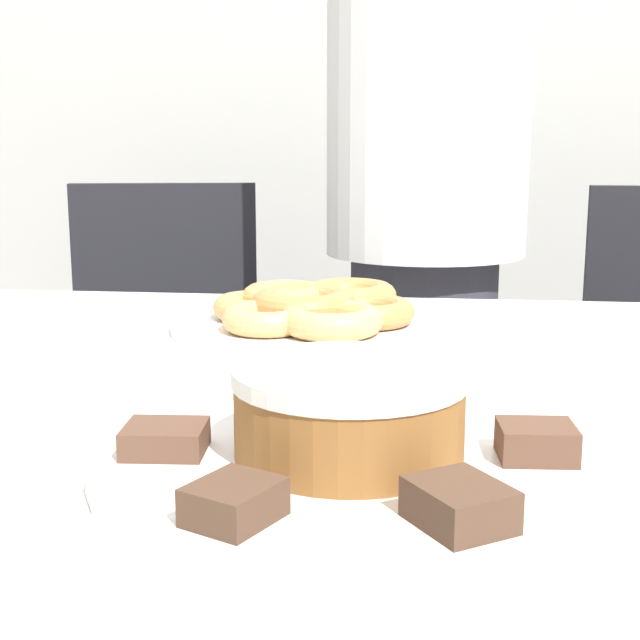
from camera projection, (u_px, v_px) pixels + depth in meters
name	position (u px, v px, depth m)	size (l,w,h in m)	color
wall_back	(383.00, 19.00, 2.29)	(8.00, 0.05, 2.60)	beige
table	(291.00, 480.00, 0.84)	(1.50, 1.05, 0.77)	silver
person_standing	(425.00, 230.00, 1.61)	(0.36, 0.36, 1.59)	#383842
office_chair_left	(164.00, 415.00, 1.85)	(0.52, 0.52, 0.90)	black
plate_cake	(349.00, 462.00, 0.63)	(0.36, 0.36, 0.01)	white
plate_donuts	(303.00, 326.00, 1.10)	(0.32, 0.32, 0.01)	white
frosted_cake	(349.00, 411.00, 0.63)	(0.17, 0.17, 0.06)	brown
lamington_0	(165.00, 439.00, 0.64)	(0.06, 0.05, 0.02)	brown
lamington_1	(234.00, 502.00, 0.52)	(0.06, 0.07, 0.02)	#513828
lamington_2	(460.00, 505.00, 0.51)	(0.07, 0.07, 0.03)	#513828
lamington_3	(536.00, 442.00, 0.62)	(0.06, 0.05, 0.02)	brown
lamington_4	(430.00, 395.00, 0.74)	(0.06, 0.06, 0.02)	brown
lamington_5	(272.00, 392.00, 0.74)	(0.07, 0.07, 0.02)	brown
donut_0	(303.00, 306.00, 1.09)	(0.13, 0.13, 0.04)	#C68447
donut_1	(256.00, 307.00, 1.11)	(0.11, 0.11, 0.03)	tan
donut_2	(267.00, 319.00, 1.04)	(0.10, 0.10, 0.03)	#E5AD66
donut_3	(332.00, 320.00, 1.02)	(0.12, 0.12, 0.03)	#E5AD66
donut_4	(368.00, 312.00, 1.08)	(0.11, 0.11, 0.03)	#C68447
donut_5	(350.00, 296.00, 1.17)	(0.12, 0.12, 0.04)	#C68447
donut_6	(285.00, 299.00, 1.14)	(0.11, 0.11, 0.04)	tan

